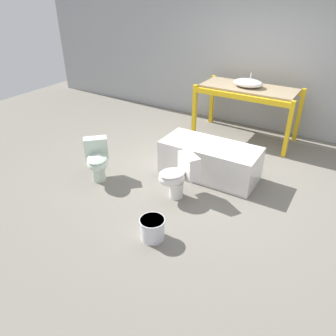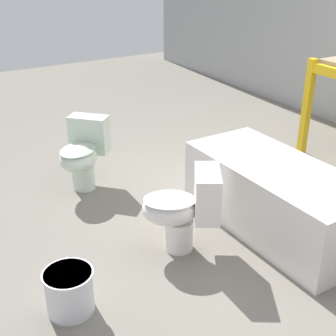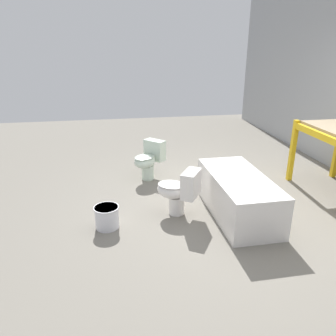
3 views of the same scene
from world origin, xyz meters
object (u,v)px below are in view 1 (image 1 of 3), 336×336
(toilet_near, at_px, (97,159))
(toilet_far, at_px, (178,175))
(bathtub_main, at_px, (210,158))
(bucket_white, at_px, (152,228))
(sink_basin, at_px, (248,83))

(toilet_near, bearing_deg, toilet_far, -33.58)
(toilet_near, bearing_deg, bathtub_main, -8.65)
(bucket_white, bearing_deg, toilet_far, 101.26)
(sink_basin, distance_m, bathtub_main, 1.78)
(sink_basin, bearing_deg, bucket_white, -87.75)
(sink_basin, height_order, toilet_near, sink_basin)
(bathtub_main, relative_size, toilet_near, 2.41)
(sink_basin, height_order, bathtub_main, sink_basin)
(toilet_near, bearing_deg, sink_basin, 19.21)
(sink_basin, xyz_separation_m, bathtub_main, (0.07, -1.62, -0.75))
(toilet_far, height_order, bucket_white, toilet_far)
(sink_basin, xyz_separation_m, bucket_white, (0.13, -3.27, -0.91))
(sink_basin, distance_m, toilet_near, 2.99)
(sink_basin, relative_size, toilet_near, 0.87)
(bucket_white, bearing_deg, toilet_near, 154.75)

